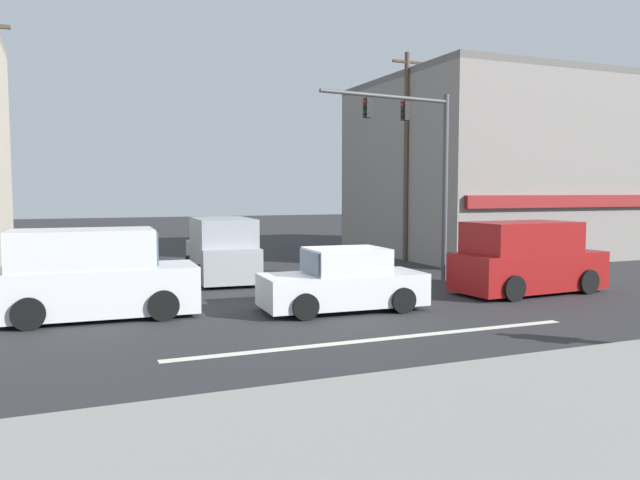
# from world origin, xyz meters

# --- Properties ---
(ground_plane) EXTENTS (120.00, 120.00, 0.00)m
(ground_plane) POSITION_xyz_m (0.00, 0.00, 0.00)
(ground_plane) COLOR #2B2B2D
(lane_marking_stripe) EXTENTS (9.00, 0.24, 0.01)m
(lane_marking_stripe) POSITION_xyz_m (0.00, -3.50, 0.00)
(lane_marking_stripe) COLOR silver
(lane_marking_stripe) RESTS_ON ground
(sidewalk_curb) EXTENTS (40.00, 5.00, 0.16)m
(sidewalk_curb) POSITION_xyz_m (0.00, -8.50, 0.08)
(sidewalk_curb) COLOR gray
(sidewalk_curb) RESTS_ON ground
(building_right_corner) EXTENTS (12.06, 10.72, 8.23)m
(building_right_corner) POSITION_xyz_m (13.79, 10.36, 4.12)
(building_right_corner) COLOR gray
(building_right_corner) RESTS_ON ground
(utility_pole_far_right) EXTENTS (1.40, 0.22, 8.86)m
(utility_pole_far_right) POSITION_xyz_m (7.69, 8.83, 4.58)
(utility_pole_far_right) COLOR brown
(utility_pole_far_right) RESTS_ON ground
(traffic_light_mast) EXTENTS (4.86, 0.73, 6.20)m
(traffic_light_mast) POSITION_xyz_m (4.89, 3.02, 4.18)
(traffic_light_mast) COLOR #47474C
(traffic_light_mast) RESTS_ON ground
(sedan_approaching_near) EXTENTS (4.17, 2.03, 1.58)m
(sedan_approaching_near) POSITION_xyz_m (0.51, -0.39, 0.71)
(sedan_approaching_near) COLOR silver
(sedan_approaching_near) RESTS_ON ground
(van_waiting_far) EXTENTS (2.28, 4.72, 2.11)m
(van_waiting_far) POSITION_xyz_m (-1.05, 6.07, 1.01)
(van_waiting_far) COLOR #999EA3
(van_waiting_far) RESTS_ON ground
(van_parked_curbside) EXTENTS (4.70, 2.25, 2.11)m
(van_parked_curbside) POSITION_xyz_m (6.61, -0.02, 1.01)
(van_parked_curbside) COLOR maroon
(van_parked_curbside) RESTS_ON ground
(van_crossing_rightbound) EXTENTS (4.67, 2.18, 2.11)m
(van_crossing_rightbound) POSITION_xyz_m (-5.37, 1.00, 1.01)
(van_crossing_rightbound) COLOR silver
(van_crossing_rightbound) RESTS_ON ground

